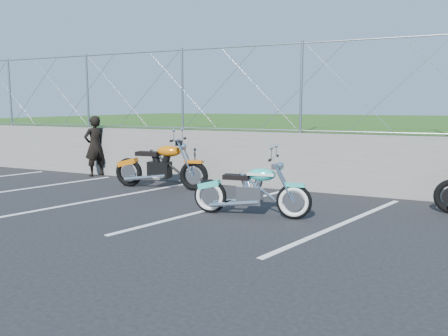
% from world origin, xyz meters
% --- Properties ---
extents(ground, '(90.00, 90.00, 0.00)m').
position_xyz_m(ground, '(0.00, 0.00, 0.00)').
color(ground, black).
rests_on(ground, ground).
extents(retaining_wall, '(30.00, 0.22, 1.30)m').
position_xyz_m(retaining_wall, '(0.00, 3.50, 0.65)').
color(retaining_wall, '#62615D').
rests_on(retaining_wall, ground).
extents(grass_field, '(30.00, 20.00, 1.30)m').
position_xyz_m(grass_field, '(0.00, 13.50, 0.65)').
color(grass_field, '#1F4612').
rests_on(grass_field, ground).
extents(chain_link_fence, '(28.00, 0.03, 2.00)m').
position_xyz_m(chain_link_fence, '(0.00, 3.50, 2.30)').
color(chain_link_fence, gray).
rests_on(chain_link_fence, retaining_wall).
extents(parking_lines, '(18.29, 4.31, 0.01)m').
position_xyz_m(parking_lines, '(1.20, 1.00, 0.00)').
color(parking_lines, silver).
rests_on(parking_lines, ground).
extents(cruiser_turquoise, '(2.10, 0.66, 1.04)m').
position_xyz_m(cruiser_turquoise, '(0.86, 0.85, 0.42)').
color(cruiser_turquoise, black).
rests_on(cruiser_turquoise, ground).
extents(naked_orange, '(2.32, 0.79, 1.16)m').
position_xyz_m(naked_orange, '(-1.93, 2.37, 0.50)').
color(naked_orange, black).
rests_on(naked_orange, ground).
extents(person_standing, '(0.57, 0.69, 1.63)m').
position_xyz_m(person_standing, '(-4.57, 3.20, 0.82)').
color(person_standing, black).
rests_on(person_standing, ground).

